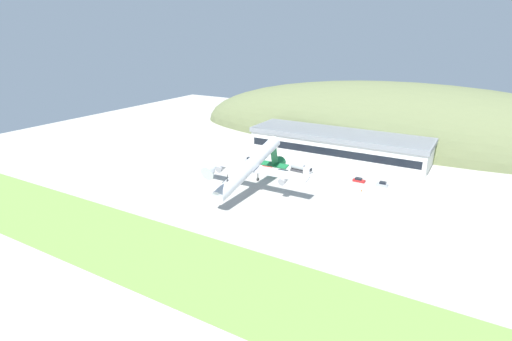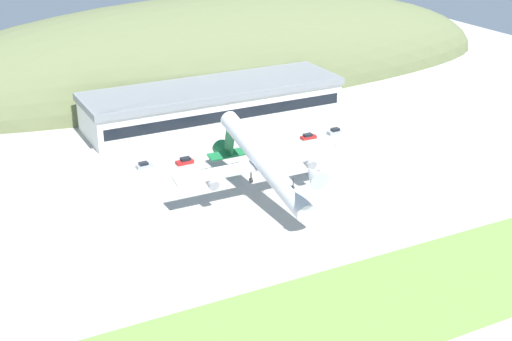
% 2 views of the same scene
% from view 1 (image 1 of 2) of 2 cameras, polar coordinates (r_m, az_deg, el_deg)
% --- Properties ---
extents(ground_plane, '(326.31, 326.31, 0.00)m').
position_cam_1_polar(ground_plane, '(127.95, 2.14, -4.07)').
color(ground_plane, '#ADAAA3').
extents(grass_strip_foreground, '(293.68, 26.23, 0.08)m').
position_cam_1_polar(grass_strip_foreground, '(96.08, -10.56, -12.89)').
color(grass_strip_foreground, '#759947').
rests_on(grass_strip_foreground, ground_plane).
extents(hill_backdrop, '(225.23, 64.93, 56.22)m').
position_cam_1_polar(hill_backdrop, '(208.23, 19.85, 4.03)').
color(hill_backdrop, '#667047').
rests_on(hill_backdrop, ground_plane).
extents(terminal_building, '(74.46, 21.77, 10.68)m').
position_cam_1_polar(terminal_building, '(172.19, 11.67, 3.85)').
color(terminal_building, white).
rests_on(terminal_building, ground_plane).
extents(cargo_airplane, '(39.96, 46.37, 15.09)m').
position_cam_1_polar(cargo_airplane, '(130.46, -0.76, 0.53)').
color(cargo_airplane, silver).
extents(service_car_0, '(4.40, 2.11, 1.60)m').
position_cam_1_polar(service_car_0, '(158.33, 1.78, 0.85)').
color(service_car_0, '#B21E1E').
rests_on(service_car_0, ground_plane).
extents(service_car_1, '(3.92, 1.99, 1.43)m').
position_cam_1_polar(service_car_1, '(164.81, -0.84, 1.58)').
color(service_car_1, '#999EA3').
rests_on(service_car_1, ground_plane).
extents(service_car_2, '(4.27, 1.83, 1.42)m').
position_cam_1_polar(service_car_2, '(146.56, 14.48, -1.35)').
color(service_car_2, '#B21E1E').
rests_on(service_car_2, ground_plane).
extents(service_car_3, '(3.94, 1.87, 1.70)m').
position_cam_1_polar(service_car_3, '(144.50, 17.59, -1.90)').
color(service_car_3, '#999EA3').
rests_on(service_car_3, ground_plane).
extents(fuel_truck, '(8.39, 2.84, 3.06)m').
position_cam_1_polar(fuel_truck, '(152.22, 6.44, 0.28)').
color(fuel_truck, silver).
rests_on(fuel_truck, ground_plane).
extents(traffic_cone_0, '(0.52, 0.52, 0.58)m').
position_cam_1_polar(traffic_cone_0, '(138.40, 14.85, -2.76)').
color(traffic_cone_0, orange).
rests_on(traffic_cone_0, ground_plane).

